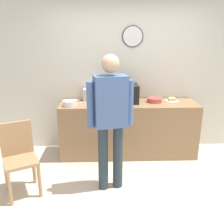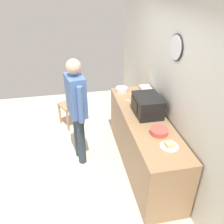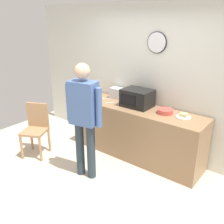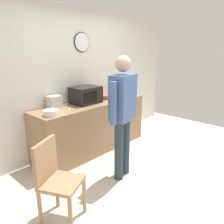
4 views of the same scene
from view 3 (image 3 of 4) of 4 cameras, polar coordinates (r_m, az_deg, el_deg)
The scene contains 12 objects.
ground_plane at distance 3.88m, azimuth -4.51°, elevation -17.05°, with size 6.00×6.00×0.00m, color beige.
back_wall at distance 4.49m, azimuth 8.97°, elevation 6.79°, with size 5.40×0.13×2.60m.
kitchen_counter at distance 4.46m, azimuth 6.08°, elevation -4.71°, with size 2.28×0.62×0.92m, color #93704C.
microwave at distance 4.33m, azimuth 5.73°, elevation 3.17°, with size 0.50×0.39×0.30m.
sandwich_plate at distance 4.03m, azimuth 15.82°, elevation -0.87°, with size 0.23×0.23×0.07m.
salad_bowl at distance 4.70m, azimuth -4.49°, elevation 3.32°, with size 0.22×0.22×0.09m, color white.
cereal_bowl at distance 4.11m, azimuth 11.93°, elevation 0.17°, with size 0.25×0.25×0.07m, color #C64C42.
toaster at distance 4.76m, azimuth 1.02°, elevation 4.33°, with size 0.22×0.18×0.20m, color silver.
fork_utensil at distance 4.75m, azimuth -1.66°, elevation 3.06°, with size 0.17×0.02×0.01m, color silver.
spoon_utensil at distance 4.52m, azimuth -0.48°, elevation 2.13°, with size 0.17×0.02×0.01m, color silver.
person_standing at distance 3.69m, azimuth -6.35°, elevation -0.40°, with size 0.58×0.31×1.78m.
wooden_chair at distance 4.71m, azimuth -16.79°, elevation -3.24°, with size 0.54×0.54×0.94m.
Camera 3 is at (2.11, -2.22, 2.38)m, focal length 40.46 mm.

